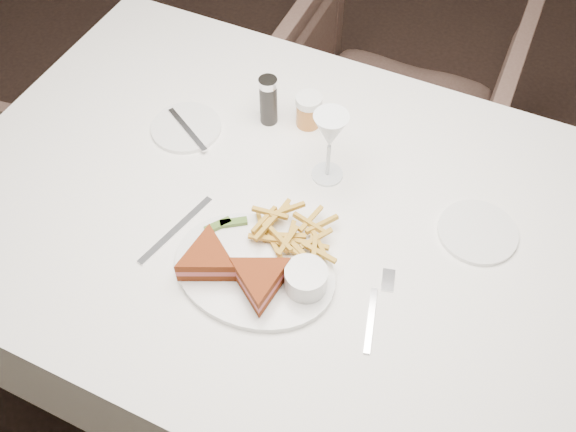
# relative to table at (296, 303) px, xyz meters

# --- Properties ---
(ground) EXTENTS (5.00, 5.00, 0.00)m
(ground) POSITION_rel_table_xyz_m (-0.29, 0.28, -0.38)
(ground) COLOR black
(ground) RESTS_ON ground
(table) EXTENTS (1.54, 1.07, 0.75)m
(table) POSITION_rel_table_xyz_m (0.00, 0.00, 0.00)
(table) COLOR white
(table) RESTS_ON ground
(chair_far) EXTENTS (0.72, 0.67, 0.72)m
(chair_far) POSITION_rel_table_xyz_m (0.01, 0.83, -0.01)
(chair_far) COLOR #503931
(chair_far) RESTS_ON ground
(table_setting) EXTENTS (0.84, 0.62, 0.18)m
(table_setting) POSITION_rel_table_xyz_m (-0.01, -0.06, 0.41)
(table_setting) COLOR white
(table_setting) RESTS_ON table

